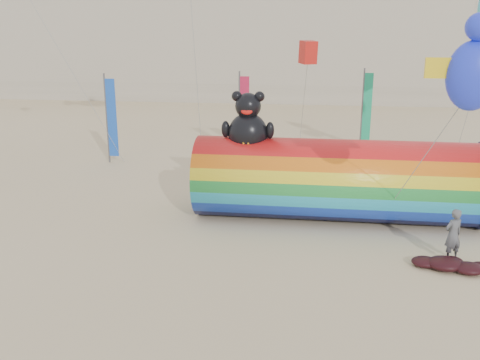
# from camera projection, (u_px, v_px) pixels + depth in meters

# --- Properties ---
(ground) EXTENTS (160.00, 160.00, 0.00)m
(ground) POSITION_uv_depth(u_px,v_px,m) (220.00, 257.00, 18.61)
(ground) COLOR #CCB58C
(ground) RESTS_ON ground
(hotel_building) EXTENTS (60.40, 15.40, 20.60)m
(hotel_building) POSITION_uv_depth(u_px,v_px,m) (184.00, 3.00, 61.07)
(hotel_building) COLOR #B7AD99
(hotel_building) RESTS_ON ground
(windsock_assembly) EXTENTS (11.56, 3.52, 5.33)m
(windsock_assembly) POSITION_uv_depth(u_px,v_px,m) (336.00, 178.00, 21.90)
(windsock_assembly) COLOR red
(windsock_assembly) RESTS_ON ground
(kite_handler) EXTENTS (0.81, 0.71, 1.86)m
(kite_handler) POSITION_uv_depth(u_px,v_px,m) (453.00, 235.00, 18.14)
(kite_handler) COLOR #525459
(kite_handler) RESTS_ON ground
(fabric_bundle) EXTENTS (2.62, 1.35, 0.41)m
(fabric_bundle) POSITION_uv_depth(u_px,v_px,m) (451.00, 264.00, 17.66)
(fabric_bundle) COLOR #390A0F
(fabric_bundle) RESTS_ON ground
(festival_banners) EXTENTS (15.63, 6.07, 5.20)m
(festival_banners) POSITION_uv_depth(u_px,v_px,m) (245.00, 113.00, 32.59)
(festival_banners) COLOR #59595E
(festival_banners) RESTS_ON ground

